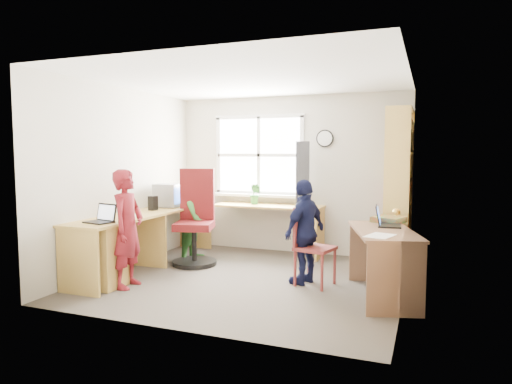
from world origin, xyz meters
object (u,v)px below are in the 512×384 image
at_px(wooden_chair, 310,242).
at_px(crt_monitor, 168,195).
at_px(swivel_chair, 195,223).
at_px(laptop_left, 102,218).
at_px(person_green, 196,219).
at_px(person_navy, 305,232).
at_px(cd_tower, 303,174).
at_px(laptop_right, 385,221).
at_px(potted_plant, 255,194).
at_px(person_red, 128,229).
at_px(bookshelf, 399,194).
at_px(l_desk, 144,239).
at_px(right_desk, 383,248).

height_order(wooden_chair, crt_monitor, crt_monitor).
xyz_separation_m(swivel_chair, laptop_left, (-0.45, -1.37, 0.23)).
xyz_separation_m(person_green, person_navy, (1.78, -0.64, 0.03)).
bearing_deg(person_green, cd_tower, -62.78).
bearing_deg(laptop_right, laptop_left, 103.79).
distance_m(swivel_chair, laptop_left, 1.46).
relative_size(wooden_chair, potted_plant, 2.90).
distance_m(laptop_right, person_red, 2.90).
xyz_separation_m(bookshelf, swivel_chair, (-2.64, -0.69, -0.44)).
distance_m(l_desk, right_desk, 2.90).
bearing_deg(swivel_chair, crt_monitor, 148.47).
relative_size(right_desk, person_red, 1.02).
relative_size(crt_monitor, person_green, 0.31).
bearing_deg(bookshelf, person_navy, -131.98).
xyz_separation_m(laptop_right, cd_tower, (-1.30, 1.30, 0.44)).
relative_size(swivel_chair, person_green, 1.13).
relative_size(wooden_chair, person_green, 0.79).
bearing_deg(crt_monitor, bookshelf, 6.51).
xyz_separation_m(bookshelf, potted_plant, (-2.11, 0.24, -0.09)).
relative_size(swivel_chair, person_red, 0.97).
distance_m(potted_plant, person_green, 1.00).
xyz_separation_m(crt_monitor, laptop_left, (0.06, -1.51, -0.12)).
height_order(bookshelf, person_navy, bookshelf).
bearing_deg(potted_plant, right_desk, -36.74).
xyz_separation_m(crt_monitor, laptop_right, (3.09, -0.49, -0.14)).
xyz_separation_m(laptop_right, person_red, (-2.75, -0.91, -0.11)).
relative_size(swivel_chair, wooden_chair, 1.43).
xyz_separation_m(wooden_chair, person_red, (-1.92, -0.84, 0.18)).
xyz_separation_m(bookshelf, cd_tower, (-1.37, 0.26, 0.22)).
height_order(crt_monitor, cd_tower, cd_tower).
distance_m(laptop_right, potted_plant, 2.41).
distance_m(swivel_chair, wooden_chair, 1.79).
distance_m(crt_monitor, person_red, 1.46).
height_order(right_desk, potted_plant, potted_plant).
distance_m(bookshelf, potted_plant, 2.13).
height_order(crt_monitor, person_green, person_green).
xyz_separation_m(laptop_right, person_green, (-2.68, 0.59, -0.20)).
relative_size(l_desk, laptop_left, 8.50).
xyz_separation_m(swivel_chair, crt_monitor, (-0.52, 0.14, 0.36)).
xyz_separation_m(cd_tower, person_navy, (0.40, -1.35, -0.61)).
bearing_deg(bookshelf, person_green, -170.82).
height_order(potted_plant, person_navy, person_navy).
bearing_deg(swivel_chair, laptop_left, -125.02).
height_order(cd_tower, person_navy, cd_tower).
bearing_deg(right_desk, laptop_left, 177.57).
distance_m(right_desk, potted_plant, 2.58).
height_order(laptop_left, person_navy, person_navy).
bearing_deg(right_desk, wooden_chair, 151.49).
relative_size(right_desk, bookshelf, 0.66).
bearing_deg(wooden_chair, person_navy, 170.73).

